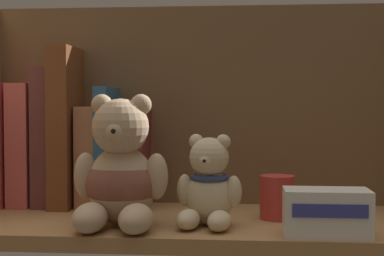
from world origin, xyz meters
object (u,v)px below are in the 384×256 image
book_0 (9,144)px  book_2 (49,137)px  teddy_bear_smaller (209,187)px  book_3 (70,127)px  pillar_candle (277,197)px  book_6 (124,154)px  small_product_box (327,213)px  teddy_bear_larger (121,174)px  book_1 (28,144)px  book_4 (92,156)px  book_7 (140,157)px  book_5 (110,146)px

book_0 → book_2: size_ratio=0.90×
teddy_bear_smaller → book_3: bearing=147.8°
teddy_bear_smaller → pillar_candle: size_ratio=1.99×
book_6 → book_0: bearing=180.0°
book_0 → small_product_box: bearing=-21.8°
book_0 → teddy_bear_larger: 26.71cm
book_2 → pillar_candle: book_2 is taller
book_6 → small_product_box: bearing=-33.3°
book_2 → pillar_candle: size_ratio=3.56×
teddy_bear_smaller → book_6: bearing=134.6°
book_1 → teddy_bear_larger: bearing=-40.4°
teddy_bear_larger → pillar_candle: 22.07cm
book_4 → teddy_bear_larger: 17.57cm
book_6 → book_7: 2.60cm
book_5 → pillar_candle: 28.02cm
teddy_bear_larger → small_product_box: bearing=-7.5°
small_product_box → book_1: bearing=156.8°
pillar_candle → book_0: bearing=168.0°
small_product_box → book_2: bearing=155.1°
teddy_bear_smaller → small_product_box: teddy_bear_smaller is taller
book_4 → teddy_bear_smaller: (19.49, -14.49, -2.66)cm
book_5 → book_4: bearing=180.0°
book_1 → book_4: (10.35, 0.00, -1.79)cm
book_1 → book_2: size_ratio=0.89×
book_1 → book_7: (18.09, 0.00, -1.96)cm
teddy_bear_smaller → book_7: bearing=129.1°
book_5 → book_1: bearing=180.0°
teddy_bear_smaller → pillar_candle: (9.23, 5.53, -2.11)cm
book_5 → book_6: book_5 is taller
book_2 → book_7: 14.98cm
book_5 → pillar_candle: (25.79, -8.96, -6.30)cm
book_0 → small_product_box: 51.69cm
book_7 → teddy_bear_smaller: bearing=-50.9°
teddy_bear_smaller → teddy_bear_larger: bearing=-174.4°
book_1 → book_5: 13.29cm
book_1 → book_4: book_1 is taller
book_7 → book_5: bearing=180.0°
book_6 → teddy_bear_larger: 15.92cm
book_6 → pillar_candle: size_ratio=2.69×
teddy_bear_larger → teddy_bear_smaller: 11.65cm
book_1 → book_6: size_ratio=1.18×
pillar_candle → small_product_box: bearing=-61.8°
teddy_bear_larger → pillar_candle: size_ratio=2.86×
book_1 → book_5: bearing=0.0°
book_0 → book_7: size_ratio=1.27×
book_6 → teddy_bear_smaller: (14.31, -14.49, -3.01)cm
book_0 → pillar_candle: size_ratio=3.19×
book_1 → pillar_candle: size_ratio=3.17×
book_2 → teddy_bear_larger: size_ratio=1.25×
small_product_box → teddy_bear_smaller: bearing=162.8°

